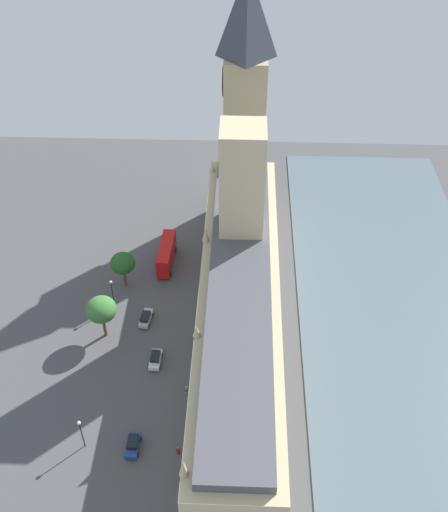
% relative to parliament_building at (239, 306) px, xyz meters
% --- Properties ---
extents(ground_plane, '(142.58, 142.58, 0.00)m').
position_rel_parliament_building_xyz_m(ground_plane, '(2.00, 1.45, -9.55)').
color(ground_plane, '#4C4C4F').
extents(river_thames, '(36.23, 128.32, 0.25)m').
position_rel_parliament_building_xyz_m(river_thames, '(-29.31, 1.45, -9.43)').
color(river_thames, slate).
rests_on(river_thames, ground).
extents(parliament_building, '(13.09, 72.58, 36.59)m').
position_rel_parliament_building_xyz_m(parliament_building, '(0.00, 0.00, 0.00)').
color(parliament_building, '#CCBA8E').
rests_on(parliament_building, ground).
extents(clock_tower, '(8.55, 8.55, 53.17)m').
position_rel_parliament_building_xyz_m(clock_tower, '(-0.14, -39.01, 17.92)').
color(clock_tower, tan).
rests_on(clock_tower, ground).
extents(double_decker_bus_near_tower, '(3.01, 10.60, 4.75)m').
position_rel_parliament_building_xyz_m(double_decker_bus_near_tower, '(14.92, -20.76, -6.92)').
color(double_decker_bus_near_tower, red).
rests_on(double_decker_bus_near_tower, ground).
extents(car_silver_kerbside, '(2.27, 4.67, 1.74)m').
position_rel_parliament_building_xyz_m(car_silver_kerbside, '(17.06, -4.70, -8.67)').
color(car_silver_kerbside, '#B7B7BC').
rests_on(car_silver_kerbside, ground).
extents(car_white_leading, '(2.00, 4.36, 1.74)m').
position_rel_parliament_building_xyz_m(car_white_leading, '(14.14, 4.81, -8.67)').
color(car_white_leading, silver).
rests_on(car_white_leading, ground).
extents(car_blue_by_river_gate, '(2.03, 4.27, 1.74)m').
position_rel_parliament_building_xyz_m(car_blue_by_river_gate, '(15.53, 21.37, -8.67)').
color(car_blue_by_river_gate, navy).
rests_on(car_blue_by_river_gate, ground).
extents(pedestrian_far_end, '(0.50, 0.61, 1.67)m').
position_rel_parliament_building_xyz_m(pedestrian_far_end, '(8.27, 10.90, -8.80)').
color(pedestrian_far_end, gray).
rests_on(pedestrian_far_end, ground).
extents(pedestrian_trailing, '(0.48, 0.59, 1.66)m').
position_rel_parliament_building_xyz_m(pedestrian_trailing, '(8.63, 22.03, -8.81)').
color(pedestrian_trailing, maroon).
rests_on(pedestrian_trailing, ground).
extents(plane_tree_corner, '(4.80, 4.80, 7.73)m').
position_rel_parliament_building_xyz_m(plane_tree_corner, '(22.37, -14.19, -3.91)').
color(plane_tree_corner, brown).
rests_on(plane_tree_corner, ground).
extents(plane_tree_opposite_hall, '(5.34, 5.34, 8.88)m').
position_rel_parliament_building_xyz_m(plane_tree_opposite_hall, '(23.87, -1.07, -2.99)').
color(plane_tree_opposite_hall, brown).
rests_on(plane_tree_opposite_hall, ground).
extents(street_lamp_midblock, '(0.56, 0.56, 6.35)m').
position_rel_parliament_building_xyz_m(street_lamp_midblock, '(22.97, 21.32, -5.12)').
color(street_lamp_midblock, black).
rests_on(street_lamp_midblock, ground).
extents(street_lamp_under_trees, '(0.56, 0.56, 6.84)m').
position_rel_parliament_building_xyz_m(street_lamp_under_trees, '(23.46, -8.02, -4.83)').
color(street_lamp_under_trees, black).
rests_on(street_lamp_under_trees, ground).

